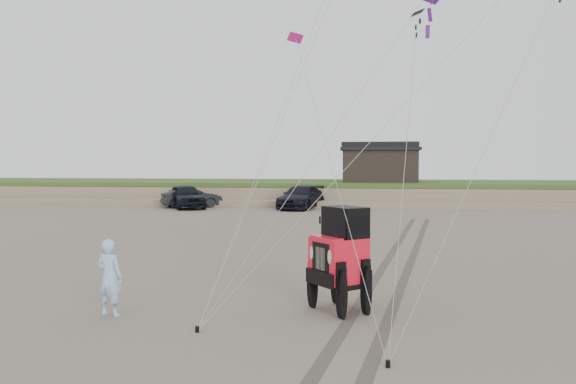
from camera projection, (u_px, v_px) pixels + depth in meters
The scene contains 11 objects.
ground at pixel (316, 333), 10.93m from camera, with size 160.00×160.00×0.00m, color #6B6054.
dune_ridge at pixel (356, 192), 47.96m from camera, with size 160.00×14.25×1.73m.
cabin at pixel (380, 164), 47.06m from camera, with size 6.40×5.40×3.35m.
truck_a at pixel (186, 196), 40.89m from camera, with size 2.07×5.16×1.76m, color black.
truck_b at pixel (192, 198), 41.76m from camera, with size 1.54×4.42×1.46m, color black.
truck_c at pixel (301, 197), 40.56m from camera, with size 2.33×5.72×1.66m, color black.
jeep at pixel (339, 270), 12.51m from camera, with size 2.17×5.03×1.87m, color #F8182D, non-canonical shape.
man at pixel (109, 277), 12.16m from camera, with size 0.61×0.40×1.68m, color #97C4E9.
stake_main at pixel (197, 329), 11.00m from camera, with size 0.08×0.08×0.12m, color black.
stake_aux at pixel (388, 364), 9.11m from camera, with size 0.08×0.08×0.12m, color black.
tire_tracks at pixel (398, 263), 18.56m from camera, with size 5.22×29.74×0.01m.
Camera 1 is at (0.97, -10.74, 3.33)m, focal length 35.00 mm.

